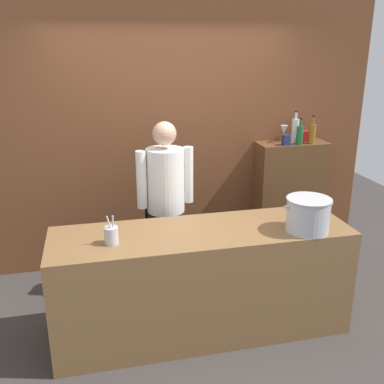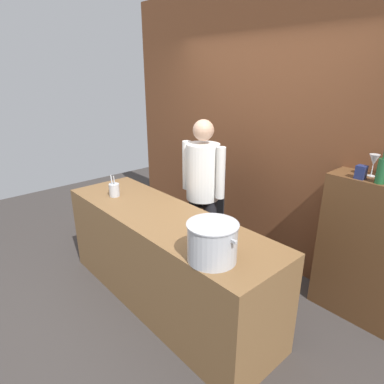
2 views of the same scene
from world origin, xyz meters
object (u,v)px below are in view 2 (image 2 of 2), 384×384
Objects in this scene: spice_tin_navy at (361,172)px; stockpot_large at (212,242)px; wine_bottle_green at (382,170)px; wine_glass_tall at (374,161)px; chef at (203,187)px; utensil_crock at (114,190)px.

stockpot_large is at bearing -106.48° from spice_tin_navy.
wine_bottle_green is 1.52× the size of wine_glass_tall.
stockpot_large is 2.23× the size of wine_glass_tall.
spice_tin_navy is at bearing -170.38° from chef.
chef is 9.09× the size of wine_glass_tall.
chef is at bearing 139.20° from stockpot_large.
spice_tin_navy is at bearing 31.97° from utensil_crock.
chef is 1.29m from stockpot_large.
wine_bottle_green reaches higher than utensil_crock.
stockpot_large is at bearing 130.92° from chef.
stockpot_large is at bearing -112.43° from wine_bottle_green.
wine_glass_tall is (1.39, 0.57, 0.46)m from chef.
utensil_crock is 0.82× the size of wine_bottle_green.
chef is at bearing 54.36° from utensil_crock.
chef reaches higher than utensil_crock.
stockpot_large is at bearing -3.96° from utensil_crock.
wine_glass_tall is 1.69× the size of spice_tin_navy.
stockpot_large is 1.37m from spice_tin_navy.
wine_bottle_green is (2.03, 1.17, 0.43)m from utensil_crock.
wine_glass_tall is at bearing 76.35° from spice_tin_navy.
chef is 4.08× the size of stockpot_large.
wine_glass_tall is (0.41, 1.41, 0.39)m from stockpot_large.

